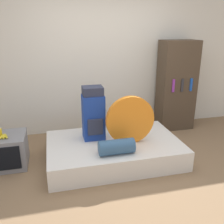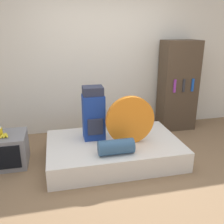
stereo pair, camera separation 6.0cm
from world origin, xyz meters
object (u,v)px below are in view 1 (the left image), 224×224
tent_bag (130,120)px  bookshelf (176,86)px  television (4,151)px  backpack (93,114)px  sleeping_roll (117,147)px

tent_bag → bookshelf: (1.24, 1.05, 0.18)m
bookshelf → television: bearing=-165.8°
television → bookshelf: size_ratio=0.36×
backpack → sleeping_roll: backpack is taller
sleeping_roll → television: bearing=158.9°
backpack → bookshelf: size_ratio=0.47×
backpack → tent_bag: backpack is taller
television → tent_bag: bearing=-9.5°
tent_bag → sleeping_roll: size_ratio=1.48×
television → backpack: bearing=-0.3°
backpack → sleeping_roll: 0.66m
backpack → bookshelf: (1.71, 0.76, 0.15)m
backpack → bookshelf: bearing=24.0°
backpack → television: bearing=179.7°
bookshelf → tent_bag: bearing=-139.8°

